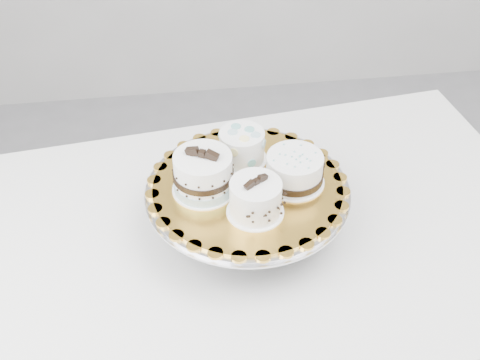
{
  "coord_description": "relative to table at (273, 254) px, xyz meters",
  "views": [
    {
      "loc": [
        -0.25,
        -0.8,
        1.62
      ],
      "look_at": [
        -0.14,
        0.05,
        0.87
      ],
      "focal_mm": 45.0,
      "sensor_mm": 36.0,
      "label": 1
    }
  ],
  "objects": [
    {
      "name": "cake_banded",
      "position": [
        -0.14,
        0.0,
        0.23
      ],
      "size": [
        0.15,
        0.15,
        0.1
      ],
      "rotation": [
        0.0,
        0.0,
        -0.47
      ],
      "color": "white",
      "rests_on": "cake_board"
    },
    {
      "name": "cake_stand",
      "position": [
        -0.06,
        0.0,
        0.16
      ],
      "size": [
        0.39,
        0.39,
        0.11
      ],
      "color": "gray",
      "rests_on": "table"
    },
    {
      "name": "cake_ribbon",
      "position": [
        0.03,
        0.0,
        0.23
      ],
      "size": [
        0.14,
        0.14,
        0.06
      ],
      "rotation": [
        0.0,
        0.0,
        -0.38
      ],
      "color": "white",
      "rests_on": "cake_board"
    },
    {
      "name": "cake_dots",
      "position": [
        -0.06,
        0.08,
        0.23
      ],
      "size": [
        0.11,
        0.11,
        0.07
      ],
      "rotation": [
        0.0,
        0.0,
        0.3
      ],
      "color": "white",
      "rests_on": "cake_board"
    },
    {
      "name": "cake_swirl",
      "position": [
        -0.05,
        -0.07,
        0.23
      ],
      "size": [
        0.13,
        0.13,
        0.08
      ],
      "rotation": [
        0.0,
        0.0,
        0.56
      ],
      "color": "white",
      "rests_on": "cake_board"
    },
    {
      "name": "cake_board",
      "position": [
        -0.06,
        0.0,
        0.19
      ],
      "size": [
        0.48,
        0.48,
        0.01
      ],
      "primitive_type": "cylinder",
      "rotation": [
        0.0,
        0.0,
        0.41
      ],
      "color": "gold",
      "rests_on": "cake_stand"
    },
    {
      "name": "table",
      "position": [
        0.0,
        0.0,
        0.0
      ],
      "size": [
        1.22,
        0.89,
        0.75
      ],
      "rotation": [
        0.0,
        0.0,
        0.12
      ],
      "color": "white",
      "rests_on": "floor"
    }
  ]
}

